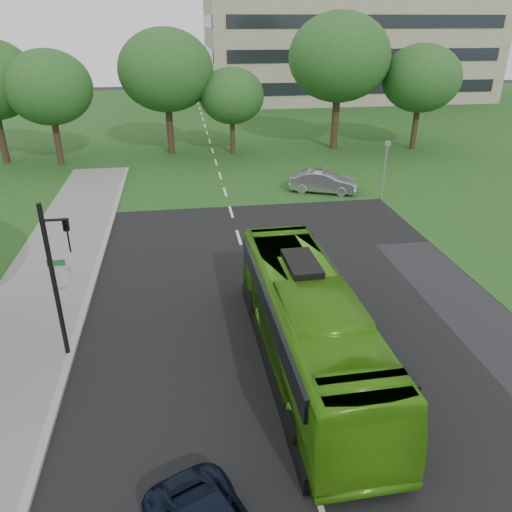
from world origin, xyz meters
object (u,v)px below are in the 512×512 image
at_px(tree_park_a, 49,88).
at_px(tree_park_d, 339,58).
at_px(traffic_light, 58,271).
at_px(tree_park_c, 232,96).
at_px(tree_park_b, 166,71).
at_px(sedan, 323,182).
at_px(office_building, 347,6).
at_px(tree_park_e, 421,79).
at_px(bus, 308,324).
at_px(camera_pole, 385,163).

distance_m(tree_park_a, tree_park_d, 23.79).
xyz_separation_m(tree_park_d, traffic_light, (-18.08, -28.87, -4.46)).
xyz_separation_m(tree_park_c, traffic_light, (-8.74, -28.26, -1.58)).
xyz_separation_m(tree_park_b, sedan, (10.28, -12.50, -6.18)).
height_order(office_building, tree_park_e, office_building).
xyz_separation_m(tree_park_a, tree_park_b, (8.94, 2.18, 0.93)).
distance_m(tree_park_c, traffic_light, 29.62).
bearing_deg(tree_park_a, tree_park_b, 13.70).
height_order(tree_park_a, tree_park_d, tree_park_d).
xyz_separation_m(bus, sedan, (5.65, 18.26, -0.85)).
bearing_deg(traffic_light, bus, -10.28).
relative_size(tree_park_e, camera_pole, 2.33).
distance_m(tree_park_b, tree_park_d, 14.72).
height_order(bus, traffic_light, traffic_light).
relative_size(tree_park_c, tree_park_e, 0.81).
bearing_deg(sedan, tree_park_d, 2.16).
xyz_separation_m(tree_park_c, bus, (-0.71, -29.96, -3.31)).
height_order(sedan, camera_pole, camera_pole).
bearing_deg(camera_pole, tree_park_a, 158.74).
bearing_deg(office_building, tree_park_c, -121.33).
distance_m(tree_park_b, tree_park_c, 5.77).
bearing_deg(tree_park_e, tree_park_b, 176.43).
xyz_separation_m(tree_park_b, camera_pole, (13.63, -14.69, -4.43)).
distance_m(office_building, tree_park_e, 34.62).
height_order(tree_park_c, tree_park_e, tree_park_e).
bearing_deg(bus, tree_park_c, 87.38).
distance_m(tree_park_a, tree_park_c, 14.40).
bearing_deg(tree_park_b, sedan, -50.57).
relative_size(tree_park_a, traffic_light, 1.56).
height_order(tree_park_a, sedan, tree_park_a).
bearing_deg(traffic_light, tree_park_c, 74.51).
bearing_deg(tree_park_c, sedan, -67.13).
height_order(tree_park_b, tree_park_d, tree_park_d).
relative_size(bus, camera_pole, 2.97).
height_order(tree_park_a, traffic_light, tree_park_a).
bearing_deg(tree_park_d, tree_park_c, -176.28).
xyz_separation_m(tree_park_d, camera_pole, (-1.06, -14.50, -5.30)).
distance_m(tree_park_b, traffic_light, 29.48).
xyz_separation_m(tree_park_d, tree_park_e, (7.13, -1.17, -1.69)).
bearing_deg(traffic_light, tree_park_a, 103.36).
relative_size(tree_park_d, sedan, 2.55).
distance_m(office_building, traffic_light, 68.62).
bearing_deg(camera_pole, tree_park_c, 128.55).
relative_size(traffic_light, camera_pole, 1.47).
xyz_separation_m(tree_park_e, bus, (-17.19, -29.40, -4.51)).
distance_m(tree_park_d, traffic_light, 34.36).
bearing_deg(tree_park_b, tree_park_a, -166.30).
xyz_separation_m(office_building, tree_park_d, (-10.90, -32.65, -4.71)).
distance_m(tree_park_d, bus, 32.78).
relative_size(tree_park_a, tree_park_c, 1.22).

